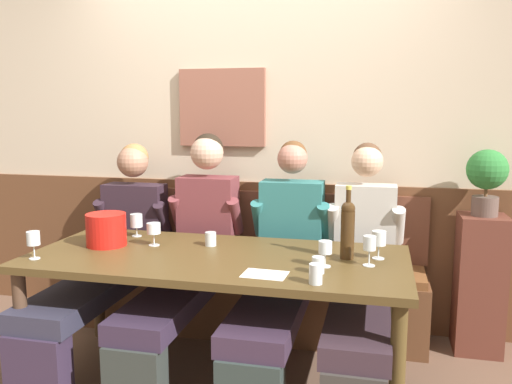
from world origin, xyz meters
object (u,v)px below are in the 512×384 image
(wine_glass_center_rear, at_px, (33,240))
(water_tumbler_right, at_px, (316,274))
(dining_table, at_px, (217,269))
(person_left_seat, at_px, (191,246))
(wall_bench, at_px, (248,290))
(ice_bucket, at_px, (106,230))
(person_center_left_seat, at_px, (109,252))
(person_right_seat, at_px, (281,261))
(wine_glass_mid_right, at_px, (154,230))
(wine_bottle_amber_mid, at_px, (348,228))
(water_tumbler_center, at_px, (318,265))
(wine_glass_center_front, at_px, (136,222))
(potted_plant, at_px, (487,176))
(wine_glass_by_bottle, at_px, (379,240))
(wine_glass_left_end, at_px, (325,249))
(water_tumbler_left, at_px, (211,239))
(wine_glass_mid_left, at_px, (370,244))
(person_center_right_seat, at_px, (362,268))

(wine_glass_center_rear, bearing_deg, water_tumbler_right, -2.27)
(dining_table, bearing_deg, person_left_seat, 128.32)
(wall_bench, xyz_separation_m, ice_bucket, (-0.68, -0.65, 0.53))
(person_center_left_seat, height_order, person_right_seat, person_right_seat)
(water_tumbler_right, bearing_deg, wine_glass_mid_right, 155.09)
(wine_bottle_amber_mid, relative_size, water_tumbler_center, 4.81)
(wine_glass_center_front, relative_size, potted_plant, 0.35)
(wine_glass_mid_right, xyz_separation_m, water_tumbler_right, (0.99, -0.46, -0.05))
(person_left_seat, relative_size, wine_glass_mid_right, 10.16)
(wine_glass_center_rear, relative_size, wine_glass_center_front, 1.05)
(wine_glass_center_front, distance_m, wine_glass_by_bottle, 1.47)
(wine_glass_left_end, xyz_separation_m, water_tumbler_right, (-0.01, -0.27, -0.05))
(person_right_seat, xyz_separation_m, wine_glass_left_end, (0.29, -0.39, 0.19))
(water_tumbler_left, bearing_deg, person_center_left_seat, 170.98)
(ice_bucket, bearing_deg, wine_glass_by_bottle, 3.02)
(ice_bucket, bearing_deg, wine_glass_left_end, -5.63)
(wine_glass_mid_left, bearing_deg, potted_plant, 48.28)
(water_tumbler_center, distance_m, potted_plant, 1.33)
(person_center_left_seat, height_order, water_tumbler_right, person_center_left_seat)
(dining_table, relative_size, water_tumbler_left, 25.65)
(person_center_right_seat, relative_size, ice_bucket, 5.74)
(person_left_seat, height_order, wine_glass_mid_left, person_left_seat)
(wine_glass_mid_left, distance_m, wine_glass_mid_right, 1.22)
(water_tumbler_center, bearing_deg, person_center_right_seat, 68.31)
(person_center_left_seat, relative_size, water_tumbler_left, 16.63)
(person_right_seat, bearing_deg, wine_bottle_amber_mid, -29.02)
(wine_glass_mid_left, distance_m, potted_plant, 1.03)
(water_tumbler_center, height_order, potted_plant, potted_plant)
(person_center_left_seat, relative_size, person_right_seat, 1.01)
(wall_bench, bearing_deg, wine_glass_left_end, -52.66)
(wine_glass_center_front, bearing_deg, wall_bench, 33.32)
(wine_glass_mid_left, bearing_deg, wine_bottle_amber_mid, 137.36)
(ice_bucket, bearing_deg, water_tumbler_left, 12.85)
(person_center_left_seat, bearing_deg, person_left_seat, 5.34)
(wall_bench, relative_size, wine_glass_left_end, 17.78)
(ice_bucket, distance_m, water_tumbler_center, 1.27)
(dining_table, height_order, wine_glass_mid_left, wine_glass_mid_left)
(person_right_seat, distance_m, wine_glass_left_end, 0.52)
(person_right_seat, distance_m, water_tumbler_right, 0.73)
(wine_glass_mid_right, bearing_deg, person_right_seat, 15.81)
(wall_bench, relative_size, water_tumbler_center, 28.94)
(potted_plant, bearing_deg, water_tumbler_right, -129.47)
(person_left_seat, xyz_separation_m, wine_glass_by_bottle, (1.12, -0.22, 0.16))
(person_right_seat, distance_m, wine_bottle_amber_mid, 0.52)
(person_right_seat, xyz_separation_m, wine_glass_by_bottle, (0.55, -0.18, 0.20))
(dining_table, height_order, wine_glass_by_bottle, wine_glass_by_bottle)
(person_center_left_seat, distance_m, water_tumbler_center, 1.47)
(dining_table, distance_m, wine_bottle_amber_mid, 0.74)
(wall_bench, xyz_separation_m, dining_table, (0.00, -0.70, 0.37))
(wine_glass_left_end, distance_m, potted_plant, 1.23)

